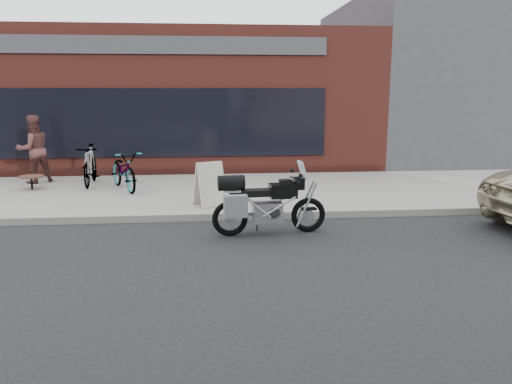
{
  "coord_description": "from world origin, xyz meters",
  "views": [
    {
      "loc": [
        -0.45,
        -5.94,
        2.63
      ],
      "look_at": [
        0.35,
        2.75,
        0.85
      ],
      "focal_mm": 35.0,
      "sensor_mm": 36.0,
      "label": 1
    }
  ],
  "objects_px": {
    "cafe_table": "(31,177)",
    "motorcycle": "(262,204)",
    "bicycle_rear": "(90,165)",
    "bicycle_front": "(124,170)",
    "cafe_patron_left": "(33,149)",
    "sandwich_sign": "(210,184)"
  },
  "relations": [
    {
      "from": "cafe_table",
      "to": "motorcycle",
      "type": "bearing_deg",
      "value": -36.62
    },
    {
      "from": "bicycle_rear",
      "to": "motorcycle",
      "type": "bearing_deg",
      "value": -51.2
    },
    {
      "from": "motorcycle",
      "to": "cafe_table",
      "type": "xyz_separation_m",
      "value": [
        -5.49,
        4.08,
        -0.11
      ]
    },
    {
      "from": "motorcycle",
      "to": "bicycle_front",
      "type": "height_order",
      "value": "motorcycle"
    },
    {
      "from": "cafe_patron_left",
      "to": "cafe_table",
      "type": "bearing_deg",
      "value": 64.82
    },
    {
      "from": "sandwich_sign",
      "to": "cafe_table",
      "type": "distance_m",
      "value": 5.03
    },
    {
      "from": "bicycle_front",
      "to": "bicycle_rear",
      "type": "xyz_separation_m",
      "value": [
        -0.99,
        0.66,
        0.05
      ]
    },
    {
      "from": "bicycle_front",
      "to": "cafe_table",
      "type": "bearing_deg",
      "value": 149.29
    },
    {
      "from": "bicycle_front",
      "to": "motorcycle",
      "type": "bearing_deg",
      "value": -76.4
    },
    {
      "from": "sandwich_sign",
      "to": "cafe_patron_left",
      "type": "xyz_separation_m",
      "value": [
        -4.74,
        3.17,
        0.44
      ]
    },
    {
      "from": "bicycle_rear",
      "to": "sandwich_sign",
      "type": "distance_m",
      "value": 4.11
    },
    {
      "from": "bicycle_front",
      "to": "bicycle_rear",
      "type": "height_order",
      "value": "bicycle_rear"
    },
    {
      "from": "motorcycle",
      "to": "sandwich_sign",
      "type": "height_order",
      "value": "motorcycle"
    },
    {
      "from": "bicycle_front",
      "to": "sandwich_sign",
      "type": "distance_m",
      "value": 2.94
    },
    {
      "from": "motorcycle",
      "to": "sandwich_sign",
      "type": "bearing_deg",
      "value": 112.06
    },
    {
      "from": "bicycle_rear",
      "to": "cafe_table",
      "type": "distance_m",
      "value": 1.46
    },
    {
      "from": "sandwich_sign",
      "to": "cafe_patron_left",
      "type": "height_order",
      "value": "cafe_patron_left"
    },
    {
      "from": "bicycle_front",
      "to": "cafe_patron_left",
      "type": "distance_m",
      "value": 2.87
    },
    {
      "from": "bicycle_front",
      "to": "cafe_table",
      "type": "height_order",
      "value": "bicycle_front"
    },
    {
      "from": "bicycle_front",
      "to": "cafe_patron_left",
      "type": "xyz_separation_m",
      "value": [
        -2.57,
        1.19,
        0.43
      ]
    },
    {
      "from": "cafe_table",
      "to": "cafe_patron_left",
      "type": "relative_size",
      "value": 0.33
    },
    {
      "from": "bicycle_rear",
      "to": "cafe_table",
      "type": "xyz_separation_m",
      "value": [
        -1.37,
        -0.44,
        -0.22
      ]
    }
  ]
}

